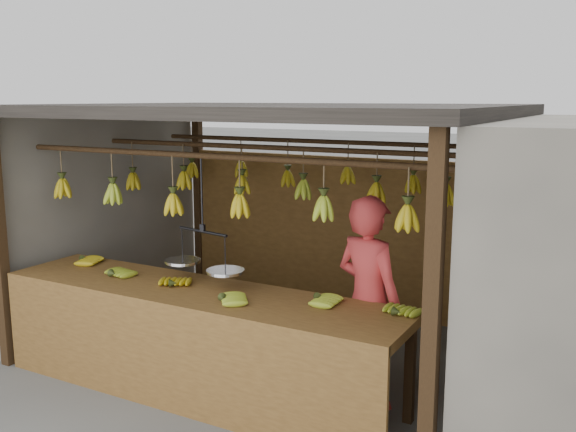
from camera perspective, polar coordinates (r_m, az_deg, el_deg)
The scene contains 8 objects.
ground at distance 6.50m, azimuth -1.31°, elevation -11.77°, with size 80.00×80.00×0.00m, color #5B5B57.
stall at distance 6.32m, azimuth 0.13°, elevation 6.03°, with size 4.30×3.30×2.40m.
neighbor_left at distance 8.53m, azimuth -22.73°, elevation 0.81°, with size 3.00×3.00×2.30m, color slate.
counter at distance 5.34m, azimuth -8.80°, elevation -8.81°, with size 3.63×0.83×0.96m.
hanging_bananas at distance 6.08m, azimuth -1.54°, elevation 2.59°, with size 3.62×2.25×0.38m.
balance_scale at distance 5.40m, azimuth -7.53°, elevation -4.00°, with size 0.81×0.40×0.94m.
vendor at distance 5.19m, azimuth 7.17°, elevation -7.56°, with size 0.63×0.41×1.72m, color #BF3333.
bag_bundles at distance 6.80m, azimuth 18.96°, elevation -2.51°, with size 0.08×0.26×1.14m.
Camera 1 is at (3.04, -5.20, 2.46)m, focal length 40.00 mm.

